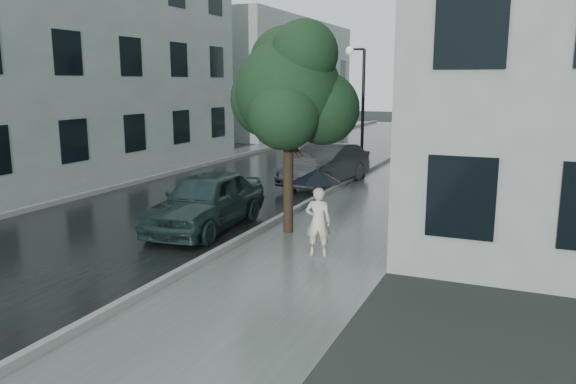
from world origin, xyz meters
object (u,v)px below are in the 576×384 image
at_px(street_tree, 290,90).
at_px(car_near, 207,200).
at_px(lamp_post, 359,104).
at_px(car_far, 325,164).
at_px(pedestrian, 318,222).

xyz_separation_m(street_tree, car_near, (-2.01, -0.60, -2.72)).
height_order(lamp_post, car_far, lamp_post).
xyz_separation_m(car_near, car_far, (0.68, 7.01, 0.00)).
distance_m(lamp_post, car_near, 9.20).
height_order(pedestrian, car_near, pedestrian).
height_order(street_tree, car_near, street_tree).
relative_size(pedestrian, car_near, 0.35).
xyz_separation_m(pedestrian, lamp_post, (-2.01, 9.88, 2.08)).
height_order(car_near, car_far, car_far).
bearing_deg(car_far, pedestrian, -62.91).
height_order(lamp_post, car_near, lamp_post).
xyz_separation_m(pedestrian, car_far, (-2.66, 8.04, -0.02)).
distance_m(pedestrian, lamp_post, 10.29).
distance_m(lamp_post, car_far, 2.87).
bearing_deg(street_tree, car_far, 101.69).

